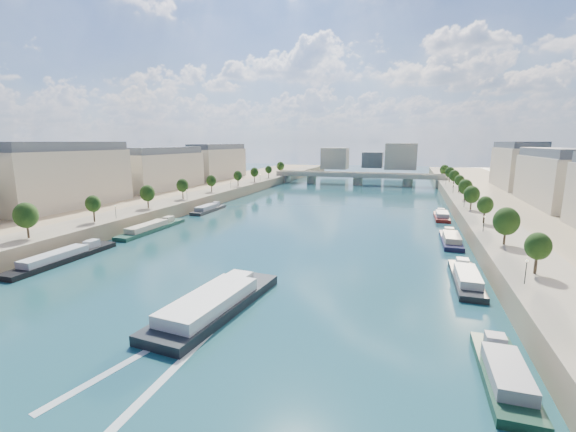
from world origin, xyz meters
The scene contains 16 objects.
ground centered at (0.00, 100.00, 0.00)m, with size 700.00×700.00×0.00m, color #0D2C3B.
quay_left centered at (-72.00, 100.00, 2.50)m, with size 44.00×520.00×5.00m, color #9E8460.
quay_right centered at (72.00, 100.00, 2.50)m, with size 44.00×520.00×5.00m, color #9E8460.
pave_left centered at (-57.00, 100.00, 5.05)m, with size 14.00×520.00×0.10m, color gray.
pave_right centered at (57.00, 100.00, 5.05)m, with size 14.00×520.00×0.10m, color gray.
trees_left centered at (-55.00, 102.00, 10.48)m, with size 4.80×268.80×8.26m.
trees_right centered at (55.00, 110.00, 10.48)m, with size 4.80×268.80×8.26m.
lamps_left centered at (-52.50, 90.00, 7.78)m, with size 0.36×200.36×4.28m.
lamps_right centered at (52.50, 105.00, 7.78)m, with size 0.36×200.36×4.28m.
buildings_left centered at (-85.00, 112.00, 16.45)m, with size 16.00×226.00×23.20m.
skyline centered at (3.19, 319.52, 14.66)m, with size 79.00×42.00×22.00m.
bridge centered at (0.00, 234.99, 5.08)m, with size 112.00×12.00×8.15m.
tour_barge centered at (2.78, 30.21, 1.21)m, with size 11.79×31.40×4.16m.
wake centered at (2.78, 13.68, 0.02)m, with size 10.74×26.02×0.04m.
moored_barges_left centered at (-45.50, 44.85, 0.84)m, with size 5.00×160.50×3.60m.
moored_barges_right centered at (45.50, 51.88, 0.84)m, with size 5.00×163.82×3.60m.
Camera 1 is at (33.30, -24.84, 28.44)m, focal length 24.00 mm.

